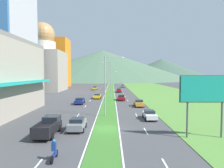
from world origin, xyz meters
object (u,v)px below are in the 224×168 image
object	(u,v)px
car_1	(97,96)
car_8	(118,90)
street_lamp_near	(106,82)
car_4	(138,103)
car_3	(149,115)
pickup_truck_0	(48,127)
motorcycle_rider	(53,152)
car_7	(79,101)
car_5	(120,97)
car_0	(94,88)
street_lamp_far	(109,79)
street_lamp_mid	(109,77)
billboard_roadside	(204,91)
car_6	(122,86)
car_2	(76,124)

from	to	relation	value
car_1	car_8	world-z (taller)	car_8
street_lamp_near	car_4	xyz separation A→B (m)	(6.80, 10.04, -5.13)
car_3	pickup_truck_0	bearing A→B (deg)	-59.32
car_3	car_4	bearing A→B (deg)	-179.78
motorcycle_rider	pickup_truck_0	bearing A→B (deg)	21.05
car_7	car_8	distance (m)	31.93
car_1	car_3	bearing A→B (deg)	-158.78
street_lamp_near	car_5	xyz separation A→B (m)	(3.35, 20.41, -5.13)
car_0	car_3	world-z (taller)	car_0
car_0	car_3	size ratio (longest dim) A/B	1.11
car_5	street_lamp_far	bearing A→B (deg)	-174.26
street_lamp_near	street_lamp_mid	bearing A→B (deg)	89.59
car_0	street_lamp_far	bearing A→B (deg)	-101.59
car_1	car_7	distance (m)	11.01
billboard_roadside	pickup_truck_0	world-z (taller)	billboard_roadside
car_6	street_lamp_near	bearing A→B (deg)	-5.28
car_4	car_3	bearing A→B (deg)	0.22
car_8	car_5	bearing A→B (deg)	-0.52
street_lamp_far	car_0	xyz separation A→B (m)	(-6.79, 1.39, -4.18)
car_0	car_1	bearing A→B (deg)	-173.81
car_3	street_lamp_far	bearing A→B (deg)	-173.03
street_lamp_near	car_0	xyz separation A→B (m)	(-6.80, 55.19, -5.10)
car_7	car_3	bearing A→B (deg)	-139.34
street_lamp_near	pickup_truck_0	xyz separation A→B (m)	(-6.68, -10.29, -4.91)
street_lamp_mid	motorcycle_rider	distance (m)	44.72
car_2	car_3	bearing A→B (deg)	-59.74
car_4	car_7	bearing A→B (deg)	-105.21
car_0	car_6	distance (m)	21.42
car_0	car_1	world-z (taller)	car_0
car_0	car_6	world-z (taller)	car_0
car_1	car_2	size ratio (longest dim) A/B	1.18
car_4	car_8	distance (m)	34.04
street_lamp_mid	car_1	xyz separation A→B (m)	(-3.62, -2.69, -5.44)
car_2	motorcycle_rider	xyz separation A→B (m)	(-0.37, -8.91, -0.06)
car_4	pickup_truck_0	world-z (taller)	pickup_truck_0
car_4	car_7	xyz separation A→B (m)	(-13.73, 3.73, 0.01)
billboard_roadside	car_0	xyz separation A→B (m)	(-18.05, 66.70, -4.49)
car_2	street_lamp_mid	bearing A→B (deg)	-6.17
street_lamp_mid	car_0	distance (m)	29.62
street_lamp_near	car_3	bearing A→B (deg)	-18.31
street_lamp_mid	street_lamp_far	bearing A→B (deg)	90.41
car_4	car_5	distance (m)	10.93
car_2	car_4	world-z (taller)	car_2
car_2	car_4	bearing A→B (deg)	-29.51
car_8	street_lamp_mid	bearing A→B (deg)	-11.23
billboard_roadside	car_0	distance (m)	69.25
car_1	car_4	xyz separation A→B (m)	(10.24, -14.17, 0.03)
pickup_truck_0	motorcycle_rider	xyz separation A→B (m)	(2.69, -6.99, -0.24)
car_4	car_8	size ratio (longest dim) A/B	0.89
billboard_roadside	car_7	distance (m)	31.47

